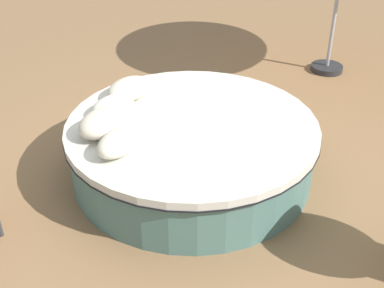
# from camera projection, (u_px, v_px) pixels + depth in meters

# --- Properties ---
(ground_plane) EXTENTS (16.00, 16.00, 0.00)m
(ground_plane) POSITION_uv_depth(u_px,v_px,m) (192.00, 173.00, 5.17)
(ground_plane) COLOR olive
(round_bed) EXTENTS (2.42, 2.42, 0.57)m
(round_bed) POSITION_uv_depth(u_px,v_px,m) (192.00, 148.00, 5.01)
(round_bed) COLOR #4C726B
(round_bed) RESTS_ON ground_plane
(throw_pillow_0) EXTENTS (0.53, 0.37, 0.19)m
(throw_pillow_0) POSITION_uv_depth(u_px,v_px,m) (129.00, 89.00, 5.27)
(throw_pillow_0) COLOR beige
(throw_pillow_0) RESTS_ON round_bed
(throw_pillow_1) EXTENTS (0.48, 0.34, 0.16)m
(throw_pillow_1) POSITION_uv_depth(u_px,v_px,m) (113.00, 106.00, 4.98)
(throw_pillow_1) COLOR silver
(throw_pillow_1) RESTS_ON round_bed
(throw_pillow_2) EXTENTS (0.54, 0.39, 0.22)m
(throw_pillow_2) POSITION_uv_depth(u_px,v_px,m) (104.00, 123.00, 4.65)
(throw_pillow_2) COLOR beige
(throw_pillow_2) RESTS_ON round_bed
(throw_pillow_3) EXTENTS (0.50, 0.29, 0.21)m
(throw_pillow_3) POSITION_uv_depth(u_px,v_px,m) (120.00, 142.00, 4.39)
(throw_pillow_3) COLOR beige
(throw_pillow_3) RESTS_ON round_bed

